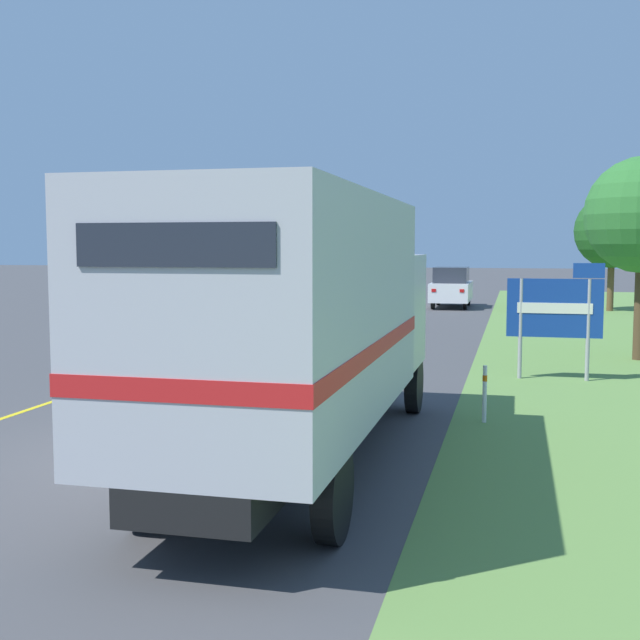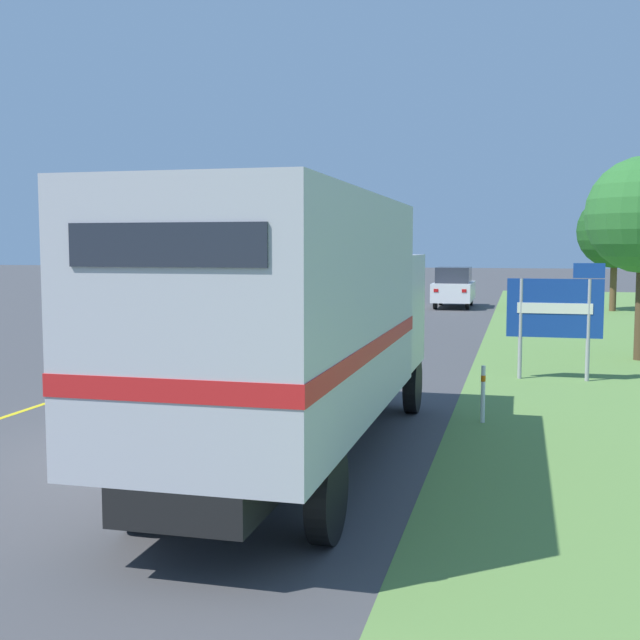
{
  "view_description": "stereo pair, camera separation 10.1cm",
  "coord_description": "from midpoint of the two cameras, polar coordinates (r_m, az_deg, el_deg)",
  "views": [
    {
      "loc": [
        4.7,
        -10.28,
        2.9
      ],
      "look_at": [
        0.3,
        7.7,
        1.2
      ],
      "focal_mm": 45.0,
      "sensor_mm": 36.0,
      "label": 1
    },
    {
      "loc": [
        4.8,
        -10.25,
        2.9
      ],
      "look_at": [
        0.3,
        7.7,
        1.2
      ],
      "focal_mm": 45.0,
      "sensor_mm": 36.0,
      "label": 2
    }
  ],
  "objects": [
    {
      "name": "highway_sign",
      "position": [
        18.08,
        16.31,
        0.72
      ],
      "size": [
        2.02,
        0.09,
        2.55
      ],
      "color": "#9E9EA3",
      "rests_on": "ground"
    },
    {
      "name": "centre_dash_mid_b",
      "position": [
        24.45,
        2.45,
        -1.56
      ],
      "size": [
        0.12,
        2.6,
        0.01
      ],
      "primitive_type": "cube",
      "color": "white",
      "rests_on": "ground"
    },
    {
      "name": "lead_car_white",
      "position": [
        26.58,
        -1.13,
        1.08
      ],
      "size": [
        1.8,
        4.15,
        1.92
      ],
      "color": "black",
      "rests_on": "ground"
    },
    {
      "name": "ground_plane",
      "position": [
        11.68,
        -10.87,
        -9.24
      ],
      "size": [
        200.0,
        200.0,
        0.0
      ],
      "primitive_type": "plane",
      "color": "#444447"
    },
    {
      "name": "centre_dash_farthest",
      "position": [
        37.42,
        6.42,
        0.78
      ],
      "size": [
        0.12,
        2.6,
        0.01
      ],
      "primitive_type": "cube",
      "color": "white",
      "rests_on": "ground"
    },
    {
      "name": "edge_line_yellow",
      "position": [
        26.08,
        -5.24,
        -1.15
      ],
      "size": [
        0.12,
        59.0,
        0.01
      ],
      "primitive_type": "cube",
      "color": "yellow",
      "rests_on": "ground"
    },
    {
      "name": "centre_dash_mid_a",
      "position": [
        18.08,
        -1.66,
        -3.97
      ],
      "size": [
        0.12,
        2.6,
        0.01
      ],
      "primitive_type": "cube",
      "color": "white",
      "rests_on": "ground"
    },
    {
      "name": "lead_car_white_ahead",
      "position": [
        38.71,
        9.25,
        2.33
      ],
      "size": [
        1.8,
        4.32,
        1.93
      ],
      "color": "black",
      "rests_on": "ground"
    },
    {
      "name": "roadside_tree_far",
      "position": [
        38.3,
        20.0,
        5.96
      ],
      "size": [
        3.32,
        3.32,
        5.25
      ],
      "color": "brown",
      "rests_on": "ground"
    },
    {
      "name": "centre_dash_near",
      "position": [
        11.98,
        -10.18,
        -8.84
      ],
      "size": [
        0.12,
        2.6,
        0.01
      ],
      "primitive_type": "cube",
      "color": "white",
      "rests_on": "ground"
    },
    {
      "name": "centre_dash_far",
      "position": [
        30.91,
        4.85,
        -0.15
      ],
      "size": [
        0.12,
        2.6,
        0.01
      ],
      "primitive_type": "cube",
      "color": "white",
      "rests_on": "ground"
    },
    {
      "name": "horse_trailer_truck",
      "position": [
        10.39,
        -1.55,
        0.11
      ],
      "size": [
        2.32,
        8.57,
        3.51
      ],
      "color": "black",
      "rests_on": "ground"
    },
    {
      "name": "delineator_post",
      "position": [
        13.52,
        11.42,
        -5.06
      ],
      "size": [
        0.08,
        0.08,
        0.95
      ],
      "color": "white",
      "rests_on": "ground"
    }
  ]
}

